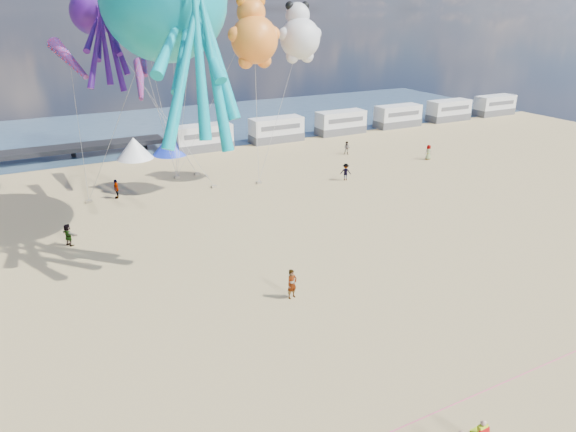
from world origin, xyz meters
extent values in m
plane|color=tan|center=(0.00, 0.00, 0.00)|extent=(120.00, 120.00, 0.00)
plane|color=#354F66|center=(0.00, 55.00, 0.02)|extent=(120.00, 120.00, 0.00)
cube|color=silver|center=(6.00, 40.00, 1.50)|extent=(6.60, 2.50, 3.00)
cube|color=silver|center=(15.50, 40.00, 1.50)|extent=(6.60, 2.50, 3.00)
cube|color=silver|center=(25.00, 40.00, 1.50)|extent=(6.60, 2.50, 3.00)
cube|color=silver|center=(34.50, 40.00, 1.50)|extent=(6.60, 2.50, 3.00)
cube|color=silver|center=(44.00, 40.00, 1.50)|extent=(6.60, 2.50, 3.00)
cube|color=silver|center=(53.50, 40.00, 1.50)|extent=(6.60, 2.50, 3.00)
cone|color=white|center=(-2.00, 40.00, 1.20)|extent=(4.00, 4.00, 2.40)
cone|color=#1933CC|center=(2.00, 40.00, 1.20)|extent=(4.00, 4.00, 2.40)
cylinder|color=#F2338C|center=(0.00, -5.00, 0.02)|extent=(34.00, 0.03, 0.03)
imported|color=tan|center=(-0.29, 5.78, 0.89)|extent=(0.73, 0.56, 1.79)
imported|color=#7F6659|center=(26.72, 24.82, 0.82)|extent=(0.64, 0.46, 1.63)
imported|color=#7F6659|center=(19.89, 30.69, 0.76)|extent=(0.88, 0.84, 1.51)
imported|color=#7F6659|center=(14.53, 22.80, 0.83)|extent=(1.02, 0.98, 1.66)
imported|color=#7F6659|center=(-6.13, 27.73, 0.85)|extent=(0.88, 1.23, 1.71)
imported|color=#7F6659|center=(-10.91, 19.21, 0.81)|extent=(0.83, 1.02, 1.62)
cube|color=gray|center=(-8.51, 27.67, 0.11)|extent=(0.50, 0.35, 0.22)
cube|color=gray|center=(2.40, 26.50, 0.11)|extent=(0.50, 0.35, 0.22)
cube|color=gray|center=(6.60, 25.68, 0.11)|extent=(0.50, 0.35, 0.22)
cube|color=gray|center=(2.21, 31.02, 0.11)|extent=(0.50, 0.35, 0.22)
cube|color=gray|center=(0.14, 30.92, 0.11)|extent=(0.50, 0.35, 0.22)
camera|label=1|loc=(-12.27, -16.91, 15.45)|focal=32.00mm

